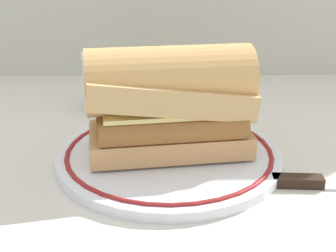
# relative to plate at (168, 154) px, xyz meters

# --- Properties ---
(ground_plane) EXTENTS (1.50, 1.50, 0.00)m
(ground_plane) POSITION_rel_plate_xyz_m (-0.01, -0.01, -0.01)
(ground_plane) COLOR beige
(plate) EXTENTS (0.27, 0.27, 0.01)m
(plate) POSITION_rel_plate_xyz_m (0.00, 0.00, 0.00)
(plate) COLOR white
(plate) RESTS_ON ground_plane
(sausage_sandwich) EXTENTS (0.20, 0.12, 0.13)m
(sausage_sandwich) POSITION_rel_plate_xyz_m (-0.00, 0.00, 0.07)
(sausage_sandwich) COLOR tan
(sausage_sandwich) RESTS_ON plate
(drinking_glass) EXTENTS (0.07, 0.07, 0.09)m
(drinking_glass) POSITION_rel_plate_xyz_m (-0.10, 0.19, 0.03)
(drinking_glass) COLOR silver
(drinking_glass) RESTS_ON ground_plane
(butter_knife) EXTENTS (0.15, 0.03, 0.01)m
(butter_knife) POSITION_rel_plate_xyz_m (0.17, -0.07, -0.00)
(butter_knife) COLOR silver
(butter_knife) RESTS_ON ground_plane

